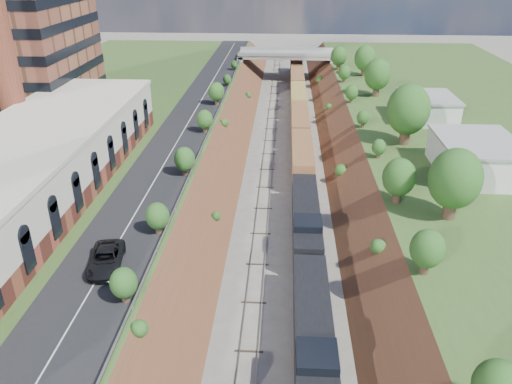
% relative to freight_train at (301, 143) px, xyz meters
% --- Properties ---
extents(platform_left, '(44.00, 180.00, 5.00)m').
position_rel_freight_train_xyz_m(platform_left, '(-35.60, -8.16, -0.07)').
color(platform_left, '#3A5322').
rests_on(platform_left, ground).
extents(embankment_left, '(10.00, 180.00, 10.00)m').
position_rel_freight_train_xyz_m(embankment_left, '(-13.60, -8.16, -2.57)').
color(embankment_left, brown).
rests_on(embankment_left, ground).
extents(embankment_right, '(10.00, 180.00, 10.00)m').
position_rel_freight_train_xyz_m(embankment_right, '(8.40, -8.16, -2.57)').
color(embankment_right, brown).
rests_on(embankment_right, ground).
extents(rail_left_track, '(1.58, 180.00, 0.18)m').
position_rel_freight_train_xyz_m(rail_left_track, '(-5.20, -8.16, -2.48)').
color(rail_left_track, gray).
rests_on(rail_left_track, ground).
extents(rail_right_track, '(1.58, 180.00, 0.18)m').
position_rel_freight_train_xyz_m(rail_right_track, '(-0.00, -8.16, -2.48)').
color(rail_right_track, gray).
rests_on(rail_right_track, ground).
extents(road, '(8.00, 180.00, 0.10)m').
position_rel_freight_train_xyz_m(road, '(-18.10, -8.16, 2.48)').
color(road, black).
rests_on(road, platform_left).
extents(guardrail, '(0.10, 171.00, 0.70)m').
position_rel_freight_train_xyz_m(guardrail, '(-14.00, -8.36, 2.98)').
color(guardrail, '#99999E').
rests_on(guardrail, platform_left).
extents(commercial_building, '(14.30, 62.30, 7.00)m').
position_rel_freight_train_xyz_m(commercial_building, '(-30.60, -30.16, 5.93)').
color(commercial_building, brown).
rests_on(commercial_building, platform_left).
extents(overpass, '(24.50, 8.30, 7.40)m').
position_rel_freight_train_xyz_m(overpass, '(-2.60, 53.84, 2.34)').
color(overpass, gray).
rests_on(overpass, ground).
extents(white_building_near, '(9.00, 12.00, 4.00)m').
position_rel_freight_train_xyz_m(white_building_near, '(20.90, -16.16, 4.43)').
color(white_building_near, silver).
rests_on(white_building_near, platform_right).
extents(white_building_far, '(8.00, 10.00, 3.60)m').
position_rel_freight_train_xyz_m(white_building_far, '(20.40, 5.84, 4.23)').
color(white_building_far, silver).
rests_on(white_building_far, platform_right).
extents(tree_right_large, '(5.25, 5.25, 7.61)m').
position_rel_freight_train_xyz_m(tree_right_large, '(14.40, -28.16, 6.81)').
color(tree_right_large, '#473323').
rests_on(tree_right_large, platform_right).
extents(tree_left_crest, '(2.45, 2.45, 3.55)m').
position_rel_freight_train_xyz_m(tree_left_crest, '(-14.40, -48.16, 4.47)').
color(tree_left_crest, '#473323').
rests_on(tree_left_crest, platform_left).
extents(freight_train, '(3.01, 137.59, 4.55)m').
position_rel_freight_train_xyz_m(freight_train, '(0.00, 0.00, 0.00)').
color(freight_train, black).
rests_on(freight_train, ground).
extents(suv, '(3.63, 6.18, 1.61)m').
position_rel_freight_train_xyz_m(suv, '(-17.84, -39.05, 3.33)').
color(suv, black).
rests_on(suv, road).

